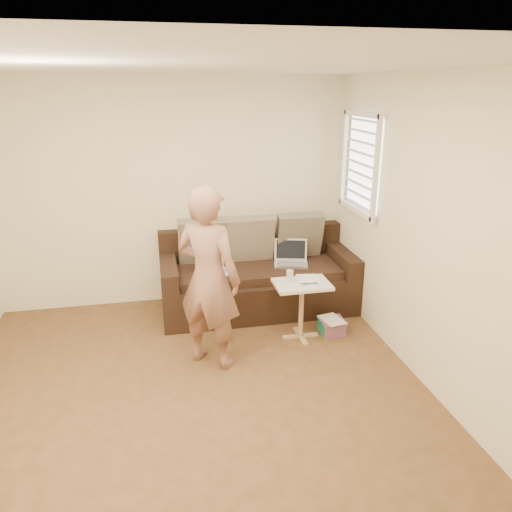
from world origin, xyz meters
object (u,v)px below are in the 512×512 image
object	(u,v)px
striped_box	(332,326)
laptop_white	(217,274)
sofa	(258,274)
laptop_silver	(291,265)
person	(209,278)
side_table	(301,310)
drinking_glass	(290,276)

from	to	relation	value
striped_box	laptop_white	bearing A→B (deg)	150.91
sofa	striped_box	distance (m)	1.06
striped_box	laptop_silver	bearing A→B (deg)	108.61
person	side_table	distance (m)	1.14
laptop_white	striped_box	size ratio (longest dim) A/B	1.42
laptop_white	person	size ratio (longest dim) A/B	0.21
sofa	laptop_silver	size ratio (longest dim) A/B	5.75
laptop_silver	person	world-z (taller)	person
laptop_silver	person	bearing A→B (deg)	-120.41
sofa	side_table	size ratio (longest dim) A/B	3.61
sofa	striped_box	xyz separation A→B (m)	(0.63, -0.78, -0.34)
drinking_glass	person	bearing A→B (deg)	-158.27
laptop_white	person	world-z (taller)	person
person	drinking_glass	distance (m)	0.94
laptop_white	side_table	xyz separation A→B (m)	(0.78, -0.64, -0.21)
sofa	laptop_silver	bearing A→B (deg)	-6.22
laptop_white	side_table	distance (m)	1.03
sofa	drinking_glass	world-z (taller)	sofa
laptop_white	side_table	bearing A→B (deg)	-68.16
side_table	drinking_glass	size ratio (longest dim) A/B	5.08
laptop_white	side_table	size ratio (longest dim) A/B	0.59
laptop_silver	drinking_glass	world-z (taller)	drinking_glass
sofa	striped_box	world-z (taller)	sofa
sofa	laptop_white	world-z (taller)	sofa
laptop_white	drinking_glass	world-z (taller)	drinking_glass
laptop_silver	drinking_glass	bearing A→B (deg)	-91.57
striped_box	side_table	bearing A→B (deg)	-178.04
person	side_table	xyz separation A→B (m)	(0.97, 0.28, -0.55)
person	drinking_glass	world-z (taller)	person
drinking_glass	striped_box	bearing A→B (deg)	-5.56
sofa	side_table	xyz separation A→B (m)	(0.28, -0.79, -0.12)
sofa	laptop_silver	distance (m)	0.40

